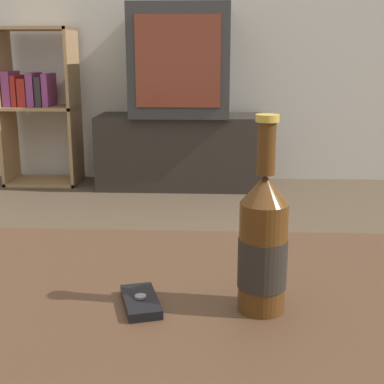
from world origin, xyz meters
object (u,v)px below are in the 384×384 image
(beer_bottle, at_px, (263,245))
(television, at_px, (181,61))
(tv_stand, at_px, (181,151))
(cell_phone, at_px, (141,302))
(bookshelf, at_px, (36,102))

(beer_bottle, bearing_deg, television, 96.33)
(tv_stand, bearing_deg, cell_phone, -87.43)
(television, height_order, bookshelf, television)
(television, bearing_deg, tv_stand, 90.00)
(bookshelf, bearing_deg, cell_phone, -68.71)
(cell_phone, bearing_deg, television, 75.89)
(tv_stand, relative_size, beer_bottle, 3.73)
(tv_stand, relative_size, bookshelf, 1.05)
(bookshelf, bearing_deg, beer_bottle, -65.58)
(cell_phone, bearing_deg, beer_bottle, -17.00)
(television, bearing_deg, cell_phone, -87.43)
(bookshelf, bearing_deg, tv_stand, -3.44)
(tv_stand, height_order, cell_phone, cell_phone)
(tv_stand, xyz_separation_m, bookshelf, (-0.96, 0.06, 0.31))
(bookshelf, height_order, beer_bottle, bookshelf)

